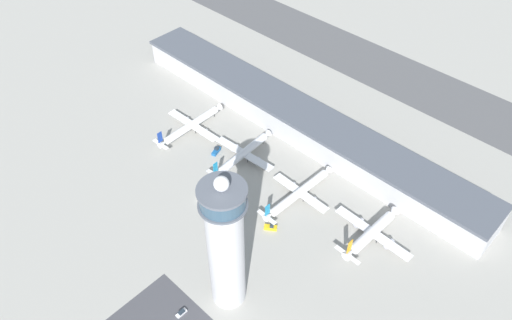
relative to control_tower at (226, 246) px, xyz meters
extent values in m
plane|color=#9E9B93|center=(-45.60, 25.08, -32.53)|extent=(1000.00, 1000.00, 0.00)
cube|color=#B2B2B7|center=(-45.60, 95.08, -25.56)|extent=(220.33, 22.00, 13.95)
cube|color=#4C515B|center=(-45.60, 95.08, -17.78)|extent=(220.33, 25.00, 1.60)
cube|color=#515154|center=(-45.60, 178.97, -32.53)|extent=(330.49, 44.00, 0.01)
cylinder|color=#BCBCC1|center=(0.00, 0.00, -5.41)|extent=(13.36, 13.36, 54.25)
cylinder|color=#565B66|center=(0.00, 0.00, 22.11)|extent=(16.65, 16.65, 0.80)
cylinder|color=#334C60|center=(0.00, 0.00, 25.47)|extent=(15.32, 15.32, 5.90)
cylinder|color=#565B66|center=(0.00, 0.00, 28.92)|extent=(16.65, 16.65, 1.00)
sphere|color=white|center=(0.00, 0.00, 31.96)|extent=(5.08, 5.08, 5.08)
cylinder|color=white|center=(-86.55, 55.92, -28.17)|extent=(4.79, 36.13, 3.84)
cone|color=white|center=(-87.07, 75.67, -28.17)|extent=(3.93, 3.56, 3.84)
cone|color=white|center=(-86.02, 35.60, -28.17)|extent=(3.58, 4.70, 3.46)
cube|color=white|center=(-86.57, 56.64, -28.84)|extent=(35.85, 5.33, 0.44)
cylinder|color=#A8A8B2|center=(-94.10, 57.45, -30.00)|extent=(2.22, 4.28, 2.11)
cylinder|color=#A8A8B2|center=(-79.09, 57.84, -30.00)|extent=(2.22, 4.28, 2.11)
cube|color=navy|center=(-86.00, 34.68, -23.17)|extent=(0.37, 2.81, 6.15)
cube|color=white|center=(-85.98, 34.28, -27.78)|extent=(10.81, 2.28, 0.24)
cylinder|color=black|center=(-86.99, 72.74, -31.31)|extent=(0.28, 0.28, 2.44)
cylinder|color=black|center=(-83.86, 55.91, -31.31)|extent=(0.28, 0.28, 2.44)
cylinder|color=black|center=(-89.24, 55.77, -31.31)|extent=(0.28, 0.28, 2.44)
cylinder|color=silver|center=(-50.50, 59.13, -27.96)|extent=(6.16, 34.15, 3.86)
cone|color=silver|center=(-51.78, 77.81, -27.96)|extent=(4.09, 3.73, 3.86)
cone|color=silver|center=(-49.19, 39.87, -27.96)|extent=(3.78, 4.86, 3.48)
cube|color=silver|center=(-50.55, 59.81, -28.63)|extent=(35.59, 6.79, 0.44)
cylinder|color=#A8A8B2|center=(-58.03, 60.30, -29.80)|extent=(2.41, 4.38, 2.12)
cylinder|color=#A8A8B2|center=(-43.21, 61.31, -29.80)|extent=(2.41, 4.38, 2.12)
cube|color=#197FB2|center=(-49.13, 38.95, -22.94)|extent=(0.49, 2.81, 6.18)
cube|color=silver|center=(-49.10, 38.55, -27.57)|extent=(10.92, 2.73, 0.24)
cylinder|color=black|center=(-51.58, 74.88, -31.21)|extent=(0.28, 0.28, 2.65)
cylinder|color=black|center=(-47.80, 59.19, -31.21)|extent=(0.28, 0.28, 2.65)
cylinder|color=black|center=(-53.19, 58.83, -31.21)|extent=(0.28, 0.28, 2.65)
cylinder|color=white|center=(-12.98, 58.64, -28.46)|extent=(5.13, 36.52, 3.83)
cone|color=white|center=(-12.27, 78.56, -28.46)|extent=(3.95, 3.58, 3.83)
cone|color=white|center=(-13.72, 38.15, -28.46)|extent=(3.61, 4.71, 3.44)
cube|color=white|center=(-12.95, 59.37, -29.12)|extent=(31.76, 5.53, 0.44)
cylinder|color=#A8A8B2|center=(-19.56, 60.61, -30.28)|extent=(2.25, 4.28, 2.10)
cylinder|color=#A8A8B2|center=(-6.28, 60.13, -30.28)|extent=(2.25, 4.28, 2.10)
cube|color=#197FB2|center=(-13.75, 37.24, -23.48)|extent=(0.40, 2.81, 6.12)
cube|color=white|center=(-13.76, 36.84, -28.07)|extent=(10.78, 2.38, 0.24)
cylinder|color=black|center=(-12.37, 75.64, -31.45)|extent=(0.28, 0.28, 2.16)
cylinder|color=black|center=(-10.31, 58.47, -31.45)|extent=(0.28, 0.28, 2.16)
cylinder|color=black|center=(-15.66, 58.67, -31.45)|extent=(0.28, 0.28, 2.16)
cylinder|color=white|center=(25.08, 62.41, -28.09)|extent=(5.31, 26.79, 4.47)
cone|color=white|center=(25.56, 77.74, -28.09)|extent=(4.59, 4.16, 4.47)
cone|color=white|center=(24.57, 46.40, -28.09)|extent=(4.19, 5.49, 4.02)
cube|color=white|center=(25.09, 62.94, -28.88)|extent=(38.58, 5.62, 0.44)
cylinder|color=#A8A8B2|center=(17.05, 64.19, -30.23)|extent=(2.61, 4.99, 2.46)
cylinder|color=#A8A8B2|center=(33.20, 63.68, -30.23)|extent=(2.61, 4.99, 2.46)
cube|color=orange|center=(24.53, 45.33, -22.28)|extent=(0.39, 2.81, 7.15)
cube|color=white|center=(24.52, 44.93, -27.65)|extent=(12.57, 2.40, 0.24)
cylinder|color=black|center=(25.46, 74.53, -31.43)|extent=(0.28, 0.28, 2.20)
cylinder|color=black|center=(28.20, 62.04, -31.43)|extent=(0.28, 0.28, 2.20)
cylinder|color=black|center=(21.94, 62.24, -31.43)|extent=(0.28, 0.28, 2.20)
cube|color=black|center=(-64.63, 53.25, -32.47)|extent=(3.79, 5.73, 0.12)
cube|color=#195699|center=(-64.63, 53.25, -31.68)|extent=(4.20, 6.72, 1.71)
cube|color=#232D38|center=(-64.83, 53.85, -30.12)|extent=(2.54, 2.44, 1.40)
cube|color=black|center=(-33.70, 33.88, -32.47)|extent=(5.18, 5.60, 0.12)
cube|color=gold|center=(-33.70, 33.88, -31.73)|extent=(5.91, 6.46, 1.61)
cube|color=#232D38|center=(-33.29, 33.38, -30.26)|extent=(2.81, 2.79, 1.32)
cube|color=black|center=(-10.40, 35.82, -32.47)|extent=(5.23, 4.57, 0.12)
cube|color=gold|center=(-10.40, 35.82, -31.67)|extent=(6.04, 5.17, 1.72)
cube|color=#232D38|center=(-9.92, 36.15, -30.11)|extent=(2.57, 2.64, 1.41)
cube|color=black|center=(-7.27, -18.66, -32.47)|extent=(1.73, 3.89, 0.12)
cube|color=silver|center=(-7.27, -18.66, -32.11)|extent=(1.81, 4.62, 0.85)
cube|color=#232D38|center=(-7.27, -18.55, -31.33)|extent=(1.57, 2.55, 0.70)
camera|label=1|loc=(81.09, -69.22, 144.48)|focal=35.00mm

